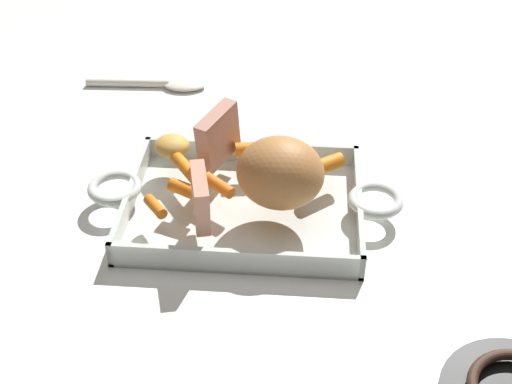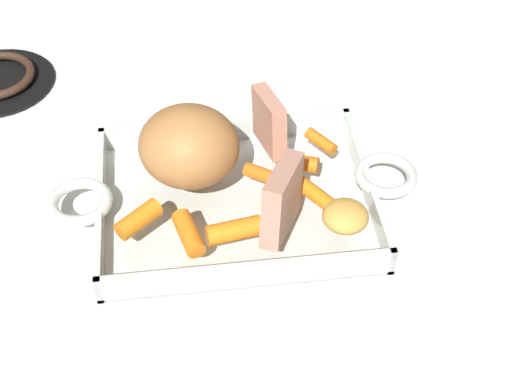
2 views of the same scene
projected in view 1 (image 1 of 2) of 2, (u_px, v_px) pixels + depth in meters
name	position (u px, v px, depth m)	size (l,w,h in m)	color
ground_plane	(244.00, 212.00, 0.95)	(1.76, 1.76, 0.00)	white
roasting_dish	(244.00, 205.00, 0.94)	(0.43, 0.24, 0.04)	silver
pork_roast	(280.00, 173.00, 0.88)	(0.11, 0.10, 0.09)	#B4763F
roast_slice_outer	(218.00, 136.00, 0.96)	(0.02, 0.08, 0.08)	tan
roast_slice_thick	(200.00, 198.00, 0.86)	(0.02, 0.07, 0.07)	tan
baby_carrot_center_left	(184.00, 189.00, 0.91)	(0.02, 0.02, 0.04)	orange
baby_carrot_northwest	(155.00, 207.00, 0.89)	(0.01, 0.01, 0.04)	orange
baby_carrot_northeast	(326.00, 165.00, 0.95)	(0.02, 0.02, 0.05)	orange
baby_carrot_center_right	(256.00, 150.00, 0.98)	(0.02, 0.02, 0.06)	orange
baby_carrot_short	(217.00, 185.00, 0.92)	(0.02, 0.02, 0.05)	orange
baby_carrot_southeast	(186.00, 168.00, 0.95)	(0.02, 0.02, 0.06)	orange
baby_carrot_long	(289.00, 153.00, 0.98)	(0.02, 0.02, 0.05)	orange
potato_near_roast	(172.00, 146.00, 0.99)	(0.05, 0.05, 0.03)	gold
serving_spoon	(163.00, 84.00, 1.23)	(0.21, 0.05, 0.01)	white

